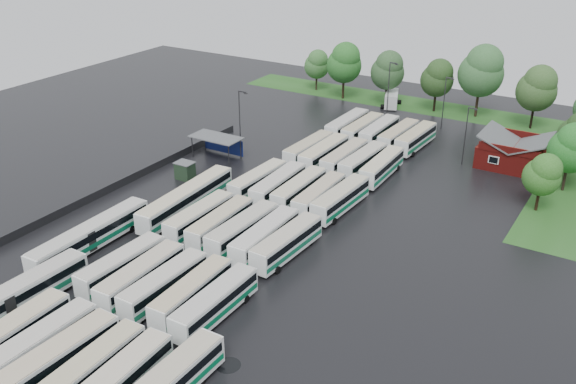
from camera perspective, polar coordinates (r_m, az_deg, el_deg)
The scene contains 57 objects.
ground at distance 78.43m, azimuth -5.84°, elevation -4.52°, with size 160.00×160.00×0.00m, color black.
brick_building at distance 104.84m, azimuth 19.41°, elevation 3.14°, with size 10.07×8.60×5.39m.
wash_shed at distance 102.58m, azimuth -6.28°, elevation 4.66°, with size 8.20×4.20×3.58m.
utility_hut at distance 95.85m, azimuth -9.15°, elevation 1.90°, with size 2.70×2.20×2.62m.
grass_strip_north at distance 130.95m, azimuth 12.22°, elevation 7.43°, with size 80.00×10.00×0.01m, color #23551B.
west_fence at distance 96.89m, azimuth -13.58°, elevation 1.29°, with size 0.10×50.00×1.20m, color #2D2D30.
bus_r0c0 at distance 65.43m, azimuth -23.22°, elevation -11.53°, with size 2.85×11.76×3.25m.
bus_r0c1 at distance 63.31m, azimuth -21.16°, elevation -12.50°, with size 2.57×11.56×3.21m.
bus_r0c2 at distance 61.05m, azimuth -19.68°, elevation -13.74°, with size 2.96×11.90×3.29m.
bus_r0c3 at distance 59.21m, azimuth -17.07°, elevation -14.80°, with size 2.69×11.29×3.12m.
bus_r0c4 at distance 57.17m, azimuth -14.95°, elevation -16.06°, with size 2.99×11.84×3.27m.
bus_r1c0 at distance 72.60m, azimuth -14.57°, elevation -6.33°, with size 2.77×11.38×3.15m.
bus_r1c1 at distance 70.10m, azimuth -12.93°, elevation -7.31°, with size 2.76×11.72×3.25m.
bus_r1c2 at distance 68.36m, azimuth -10.95°, elevation -8.06°, with size 2.61×11.41×3.16m.
bus_r1c3 at distance 66.66m, azimuth -8.53°, elevation -8.82°, with size 2.82×11.37×3.14m.
bus_r1c4 at distance 64.77m, azimuth -6.49°, elevation -9.77°, with size 2.48×11.52×3.20m.
bus_r2c0 at distance 81.01m, azimuth -7.86°, elevation -2.21°, with size 2.46×11.39×3.17m.
bus_r2c1 at distance 79.23m, azimuth -6.02°, elevation -2.77°, with size 2.71×11.39×3.16m.
bus_r2c2 at distance 77.38m, azimuth -4.04°, elevation -3.35°, with size 2.86×11.92×3.30m.
bus_r2c3 at distance 75.72m, azimuth -2.05°, elevation -3.98°, with size 2.66×11.88×3.30m.
bus_r2c4 at distance 74.46m, azimuth -0.10°, elevation -4.54°, with size 3.00×11.71×3.23m.
bus_r3c0 at distance 90.43m, azimuth -2.67°, elevation 1.03°, with size 2.79×11.32×3.13m.
bus_r3c1 at distance 88.83m, azimuth -0.88°, elevation 0.63°, with size 2.82×11.70×3.24m.
bus_r3c2 at distance 87.58m, azimuth 1.00°, elevation 0.23°, with size 2.54×11.43×3.17m.
bus_r3c3 at distance 85.90m, azimuth 2.78°, elevation -0.33°, with size 2.65×11.39×3.16m.
bus_r3c4 at distance 85.07m, azimuth 4.69°, elevation -0.61°, with size 2.97×11.78×3.25m.
bus_r4c0 at distance 101.43m, azimuth 1.87°, elevation 3.82°, with size 2.90×11.64×3.22m.
bus_r4c1 at distance 99.72m, azimuth 3.22°, elevation 3.45°, with size 2.66×11.93×3.31m.
bus_r4c2 at distance 98.41m, azimuth 5.03°, elevation 3.05°, with size 2.58×11.60×3.22m.
bus_r4c3 at distance 97.44m, azimuth 6.67°, elevation 2.74°, with size 2.88×11.58×3.20m.
bus_r4c4 at distance 95.82m, azimuth 8.34°, elevation 2.24°, with size 2.68×11.56×3.20m.
bus_r5c0 at distance 112.52m, azimuth 5.27°, elevation 5.95°, with size 2.68×11.90×3.30m.
bus_r5c1 at distance 111.10m, azimuth 6.64°, elevation 5.60°, with size 2.76×11.56×3.20m.
bus_r5c2 at distance 110.26m, azimuth 8.11°, elevation 5.36°, with size 2.50×11.48×3.19m.
bus_r5c3 at distance 108.95m, azimuth 9.79°, elevation 4.98°, with size 2.97×11.43×3.15m.
bus_r5c4 at distance 107.99m, azimuth 11.29°, elevation 4.69°, with size 3.01×11.61×3.20m.
artic_bus_west_a at distance 70.30m, azimuth -23.40°, elevation -8.83°, with size 2.87×17.57×3.25m.
artic_bus_west_b at distance 85.85m, azimuth -9.01°, elevation -0.57°, with size 3.26×17.90×3.30m.
artic_bus_west_c at distance 79.38m, azimuth -17.15°, elevation -3.75°, with size 2.68×17.36×3.22m.
minibus at distance 129.39m, azimuth 9.18°, elevation 8.20°, with size 4.55×6.99×2.87m.
tree_north_0 at distance 137.90m, azimuth 2.61°, elevation 11.30°, with size 5.30×5.30×8.78m.
tree_north_1 at distance 131.71m, azimuth 5.06°, elevation 11.41°, with size 7.07×7.07×11.72m.
tree_north_2 at distance 128.89m, azimuth 8.89°, elevation 10.68°, with size 6.61×6.61×10.94m.
tree_north_3 at distance 126.49m, azimuth 13.17°, elevation 9.87°, with size 6.27×6.27×10.39m.
tree_north_4 at distance 124.75m, azimuth 16.87°, elevation 10.31°, with size 8.36×8.36×13.85m.
tree_north_5 at distance 121.59m, azimuth 21.32°, elevation 8.62°, with size 7.06×7.06×11.70m.
tree_east_0 at distance 89.76m, azimuth 21.75°, elevation 1.48°, with size 5.00×5.00×8.28m.
tree_east_1 at distance 97.04m, azimuth 23.92°, elevation 3.64°, with size 6.19×6.19×10.24m.
lamp_post_ne at distance 101.88m, azimuth 15.59°, elevation 5.18°, with size 1.44×0.28×9.33m.
lamp_post_nw at distance 101.90m, azimuth -4.25°, elevation 6.55°, with size 1.66×0.32×10.76m.
lamp_post_back_w at distance 121.17m, azimuth 9.00°, elevation 9.30°, with size 1.63×0.32×10.58m.
lamp_post_back_e at distance 117.09m, azimuth 13.77°, elevation 8.00°, with size 1.46×0.29×9.50m.
puddle_0 at distance 66.22m, azimuth -17.44°, elevation -11.93°, with size 5.00×5.00×0.01m, color black.
puddle_1 at distance 60.77m, azimuth -10.21°, elevation -14.84°, with size 3.91×3.91×0.01m, color black.
puddle_2 at distance 86.97m, azimuth -10.05°, elevation -1.64°, with size 5.24×5.24×0.01m, color black.
puddle_3 at distance 75.35m, azimuth -2.87°, elevation -5.75°, with size 4.57×4.57×0.01m, color black.
puddle_4 at distance 60.03m, azimuth -5.33°, elevation -15.08°, with size 2.31×2.31×0.01m, color black.
Camera 1 is at (42.05, -53.72, 38.70)m, focal length 40.00 mm.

